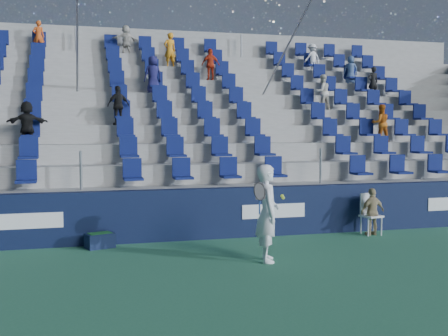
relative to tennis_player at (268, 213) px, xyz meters
name	(u,v)px	position (x,y,z in m)	size (l,w,h in m)	color
ground	(253,271)	(-0.49, -0.62, -0.96)	(70.00, 70.00, 0.00)	#30704F
sponsor_wall	(212,213)	(-0.49, 2.53, -0.36)	(24.00, 0.32, 1.20)	#0E1735
grandstand	(174,143)	(-0.49, 7.63, 1.18)	(24.00, 8.17, 6.63)	#A7A7A2
tennis_player	(268,213)	(0.00, 0.00, 0.00)	(0.70, 0.78, 1.91)	white
line_judge_chair	(369,211)	(3.39, 2.04, -0.38)	(0.54, 0.56, 1.01)	white
line_judge	(372,212)	(3.39, 1.88, -0.38)	(0.68, 0.28, 1.16)	tan
ball_bin	(100,240)	(-3.13, 2.13, -0.78)	(0.68, 0.55, 0.33)	#101B3B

